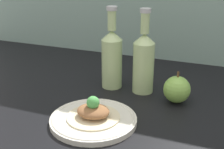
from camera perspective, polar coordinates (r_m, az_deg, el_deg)
ground_plane at (r=81.30cm, az=3.96°, el=-10.04°), size 180.00×110.00×4.00cm
plate at (r=80.01cm, az=-3.42°, el=-8.19°), size 22.12×22.12×1.66cm
plated_food at (r=78.94cm, az=-3.46°, el=-6.79°), size 13.57×13.57×5.90cm
cider_bottle_left at (r=97.16cm, az=-0.03°, el=3.27°), size 6.44×6.44×25.65cm
cider_bottle_right at (r=94.12cm, az=5.80°, el=2.54°), size 6.44×6.44×25.65cm
apple at (r=90.98cm, az=11.77°, el=-2.67°), size 7.77×7.77×9.26cm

